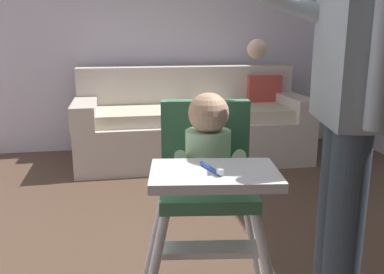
# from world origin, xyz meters

# --- Properties ---
(wall_far) EXTENTS (5.36, 0.06, 2.74)m
(wall_far) POSITION_xyz_m (0.00, 2.48, 1.37)
(wall_far) COLOR silver
(wall_far) RESTS_ON ground
(couch) EXTENTS (2.14, 0.86, 0.86)m
(couch) POSITION_xyz_m (0.38, 1.96, 0.33)
(couch) COLOR beige
(couch) RESTS_ON ground
(high_chair) EXTENTS (0.68, 0.79, 0.97)m
(high_chair) POSITION_xyz_m (0.01, -0.38, 0.67)
(high_chair) COLOR white
(high_chair) RESTS_ON ground
(adult_standing) EXTENTS (0.51, 0.57, 1.60)m
(adult_standing) POSITION_xyz_m (0.51, -0.49, 0.91)
(adult_standing) COLOR #3E4C5A
(adult_standing) RESTS_ON ground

